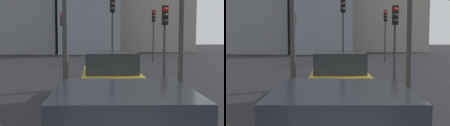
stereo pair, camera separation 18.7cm
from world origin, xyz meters
The scene contains 7 objects.
car_yellow_lead centered at (9.82, -0.04, 0.77)m, with size 4.51×2.17×1.61m.
traffic_light_near_left centered at (14.28, -2.66, 2.57)m, with size 0.32×0.29×3.55m.
traffic_light_near_right centered at (16.94, -0.25, 3.11)m, with size 0.32×0.29×4.33m.
traffic_light_far_left centered at (25.22, -3.80, 3.03)m, with size 0.32×0.29×4.23m.
traffic_light_far_right centered at (22.81, 3.31, 2.75)m, with size 0.32×0.30×3.81m.
building_facade_left centered at (45.25, -6.00, 6.62)m, with size 9.09×11.70×13.24m, color gray.
building_facade_center centered at (41.87, 2.00, 5.80)m, with size 13.63×7.08×11.59m, color gray.
Camera 1 is at (-0.37, 0.13, 2.12)m, focal length 49.95 mm.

